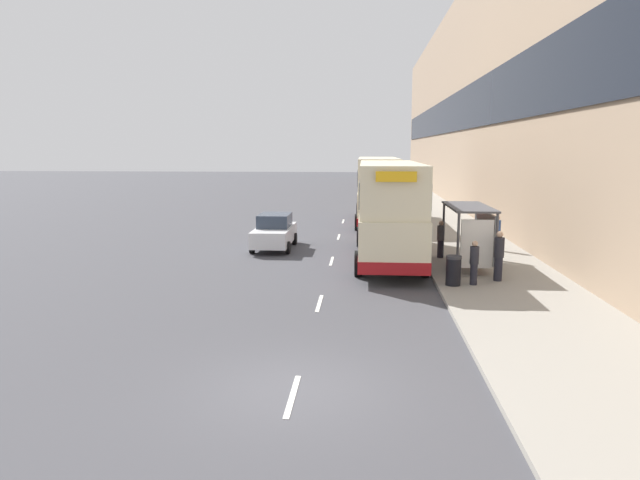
% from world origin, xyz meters
% --- Properties ---
extents(ground_plane, '(220.00, 220.00, 0.00)m').
position_xyz_m(ground_plane, '(0.00, 0.00, 0.00)').
color(ground_plane, '#424247').
extents(pavement, '(5.00, 93.00, 0.14)m').
position_xyz_m(pavement, '(6.50, 38.50, 0.07)').
color(pavement, gray).
rests_on(pavement, ground_plane).
extents(terrace_facade, '(3.10, 93.00, 17.59)m').
position_xyz_m(terrace_facade, '(10.49, 38.50, 8.79)').
color(terrace_facade, '#9E846B').
rests_on(terrace_facade, ground_plane).
extents(lane_mark_0, '(0.12, 2.00, 0.01)m').
position_xyz_m(lane_mark_0, '(0.00, -0.32, 0.01)').
color(lane_mark_0, silver).
rests_on(lane_mark_0, ground_plane).
extents(lane_mark_1, '(0.12, 2.00, 0.01)m').
position_xyz_m(lane_mark_1, '(0.00, 6.61, 0.01)').
color(lane_mark_1, silver).
rests_on(lane_mark_1, ground_plane).
extents(lane_mark_2, '(0.12, 2.00, 0.01)m').
position_xyz_m(lane_mark_2, '(0.00, 13.55, 0.01)').
color(lane_mark_2, silver).
rests_on(lane_mark_2, ground_plane).
extents(lane_mark_3, '(0.12, 2.00, 0.01)m').
position_xyz_m(lane_mark_3, '(0.00, 20.49, 0.01)').
color(lane_mark_3, silver).
rests_on(lane_mark_3, ground_plane).
extents(lane_mark_4, '(0.12, 2.00, 0.01)m').
position_xyz_m(lane_mark_4, '(0.00, 27.42, 0.01)').
color(lane_mark_4, silver).
rests_on(lane_mark_4, ground_plane).
extents(bus_shelter, '(1.60, 4.20, 2.48)m').
position_xyz_m(bus_shelter, '(5.77, 11.89, 1.88)').
color(bus_shelter, '#4C4C51').
rests_on(bus_shelter, ground_plane).
extents(double_decker_bus_near, '(2.85, 10.54, 4.30)m').
position_xyz_m(double_decker_bus_near, '(2.47, 13.93, 2.28)').
color(double_decker_bus_near, beige).
rests_on(double_decker_bus_near, ground_plane).
extents(double_decker_bus_ahead, '(2.85, 10.94, 4.30)m').
position_xyz_m(double_decker_bus_ahead, '(2.28, 26.68, 2.29)').
color(double_decker_bus_ahead, beige).
rests_on(double_decker_bus_ahead, ground_plane).
extents(car_0, '(1.90, 4.33, 1.71)m').
position_xyz_m(car_0, '(-3.01, 16.55, 0.85)').
color(car_0, silver).
rests_on(car_0, ground_plane).
extents(car_1, '(1.91, 4.11, 1.70)m').
position_xyz_m(car_1, '(3.02, 65.69, 0.84)').
color(car_1, maroon).
rests_on(car_1, ground_plane).
extents(pedestrian_at_shelter, '(0.32, 0.32, 1.64)m').
position_xyz_m(pedestrian_at_shelter, '(4.77, 14.04, 0.98)').
color(pedestrian_at_shelter, '#23232D').
rests_on(pedestrian_at_shelter, ground_plane).
extents(pedestrian_1, '(0.33, 0.33, 1.65)m').
position_xyz_m(pedestrian_1, '(7.65, 16.06, 0.98)').
color(pedestrian_1, '#23232D').
rests_on(pedestrian_1, ground_plane).
extents(pedestrian_2, '(0.36, 0.36, 1.83)m').
position_xyz_m(pedestrian_2, '(6.28, 9.68, 1.07)').
color(pedestrian_2, '#23232D').
rests_on(pedestrian_2, ground_plane).
extents(pedestrian_3, '(0.36, 0.36, 1.84)m').
position_xyz_m(pedestrian_3, '(6.92, 13.76, 1.08)').
color(pedestrian_3, '#23232D').
rests_on(pedestrian_3, ground_plane).
extents(pedestrian_4, '(0.31, 0.31, 1.57)m').
position_xyz_m(pedestrian_4, '(5.28, 8.99, 0.94)').
color(pedestrian_4, '#23232D').
rests_on(pedestrian_4, ground_plane).
extents(litter_bin, '(0.55, 0.55, 1.05)m').
position_xyz_m(litter_bin, '(4.55, 8.87, 0.67)').
color(litter_bin, black).
rests_on(litter_bin, ground_plane).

